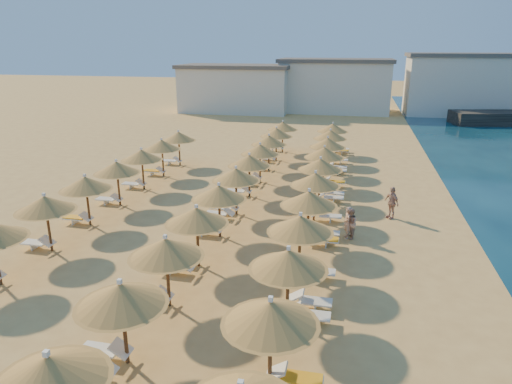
% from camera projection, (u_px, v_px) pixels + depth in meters
% --- Properties ---
extents(ground, '(220.00, 220.00, 0.00)m').
position_uv_depth(ground, '(267.00, 245.00, 21.85)').
color(ground, '#DFAE61').
rests_on(ground, ground).
extents(hotel_blocks, '(46.51, 11.82, 8.10)m').
position_uv_depth(hotel_blocks, '(351.00, 86.00, 63.31)').
color(hotel_blocks, silver).
rests_on(hotel_blocks, ground).
extents(parasol_row_east, '(2.72, 35.14, 2.82)m').
position_uv_depth(parasol_row_east, '(315.00, 180.00, 24.23)').
color(parasol_row_east, brown).
rests_on(parasol_row_east, ground).
extents(parasol_row_west, '(2.72, 35.14, 2.82)m').
position_uv_depth(parasol_row_west, '(236.00, 175.00, 25.11)').
color(parasol_row_west, brown).
rests_on(parasol_row_west, ground).
extents(parasol_row_inland, '(2.72, 22.17, 2.82)m').
position_uv_depth(parasol_row_inland, '(117.00, 168.00, 26.58)').
color(parasol_row_inland, brown).
rests_on(parasol_row_inland, ground).
extents(loungers, '(14.55, 33.90, 0.66)m').
position_uv_depth(loungers, '(244.00, 209.00, 25.57)').
color(loungers, white).
rests_on(loungers, ground).
extents(beachgoer_a, '(0.51, 0.66, 1.62)m').
position_uv_depth(beachgoer_a, '(347.00, 223.00, 22.39)').
color(beachgoer_a, tan).
rests_on(beachgoer_a, ground).
extents(beachgoer_c, '(0.98, 1.12, 1.82)m').
position_uv_depth(beachgoer_c, '(391.00, 202.00, 24.95)').
color(beachgoer_c, tan).
rests_on(beachgoer_c, ground).
extents(beachgoer_b, '(0.73, 0.86, 1.56)m').
position_uv_depth(beachgoer_b, '(350.00, 224.00, 22.32)').
color(beachgoer_b, tan).
rests_on(beachgoer_b, ground).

